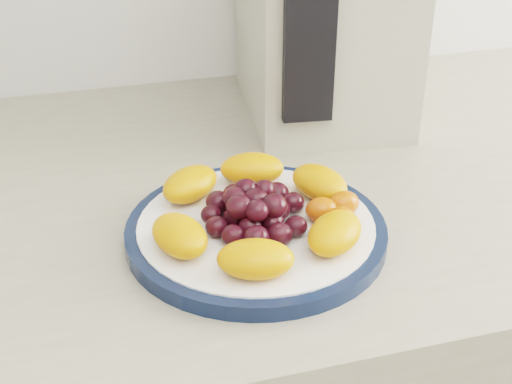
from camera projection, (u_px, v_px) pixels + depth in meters
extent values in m
cylinder|color=#101C37|center=(256.00, 232.00, 0.66)|extent=(0.24, 0.24, 0.01)
cylinder|color=white|center=(256.00, 231.00, 0.66)|extent=(0.22, 0.22, 0.02)
cube|color=black|center=(310.00, 13.00, 0.73)|extent=(0.06, 0.02, 0.24)
ellipsoid|color=orange|center=(319.00, 183.00, 0.69)|extent=(0.06, 0.08, 0.03)
ellipsoid|color=orange|center=(252.00, 169.00, 0.71)|extent=(0.07, 0.05, 0.03)
ellipsoid|color=orange|center=(190.00, 184.00, 0.69)|extent=(0.08, 0.07, 0.03)
ellipsoid|color=orange|center=(180.00, 236.00, 0.61)|extent=(0.06, 0.07, 0.03)
ellipsoid|color=orange|center=(256.00, 259.00, 0.58)|extent=(0.07, 0.06, 0.03)
ellipsoid|color=orange|center=(335.00, 233.00, 0.61)|extent=(0.08, 0.07, 0.03)
ellipsoid|color=black|center=(256.00, 213.00, 0.65)|extent=(0.02, 0.02, 0.02)
ellipsoid|color=black|center=(278.00, 210.00, 0.65)|extent=(0.02, 0.02, 0.02)
ellipsoid|color=black|center=(261.00, 202.00, 0.67)|extent=(0.02, 0.02, 0.02)
ellipsoid|color=black|center=(240.00, 207.00, 0.66)|extent=(0.02, 0.02, 0.02)
ellipsoid|color=black|center=(234.00, 218.00, 0.64)|extent=(0.02, 0.02, 0.02)
ellipsoid|color=black|center=(250.00, 226.00, 0.63)|extent=(0.02, 0.02, 0.02)
ellipsoid|color=black|center=(273.00, 222.00, 0.64)|extent=(0.02, 0.02, 0.02)
ellipsoid|color=black|center=(293.00, 202.00, 0.67)|extent=(0.02, 0.02, 0.02)
ellipsoid|color=black|center=(277.00, 194.00, 0.68)|extent=(0.02, 0.02, 0.02)
ellipsoid|color=black|center=(255.00, 192.00, 0.68)|extent=(0.02, 0.02, 0.02)
ellipsoid|color=black|center=(234.00, 195.00, 0.68)|extent=(0.02, 0.02, 0.02)
ellipsoid|color=black|center=(218.00, 202.00, 0.67)|extent=(0.02, 0.02, 0.02)
ellipsoid|color=black|center=(211.00, 215.00, 0.65)|extent=(0.02, 0.02, 0.02)
ellipsoid|color=black|center=(217.00, 227.00, 0.63)|extent=(0.02, 0.02, 0.02)
ellipsoid|color=black|center=(233.00, 235.00, 0.62)|extent=(0.02, 0.02, 0.02)
ellipsoid|color=black|center=(257.00, 238.00, 0.61)|extent=(0.02, 0.02, 0.02)
ellipsoid|color=black|center=(280.00, 234.00, 0.62)|extent=(0.02, 0.02, 0.02)
ellipsoid|color=black|center=(296.00, 226.00, 0.63)|extent=(0.02, 0.02, 0.02)
ellipsoid|color=black|center=(256.00, 200.00, 0.64)|extent=(0.02, 0.02, 0.02)
ellipsoid|color=black|center=(264.00, 190.00, 0.66)|extent=(0.02, 0.02, 0.02)
ellipsoid|color=black|center=(246.00, 190.00, 0.66)|extent=(0.02, 0.02, 0.02)
ellipsoid|color=black|center=(234.00, 198.00, 0.64)|extent=(0.02, 0.02, 0.02)
ellipsoid|color=black|center=(239.00, 207.00, 0.63)|extent=(0.02, 0.02, 0.02)
ellipsoid|color=black|center=(257.00, 211.00, 0.62)|extent=(0.02, 0.02, 0.02)
ellipsoid|color=black|center=(274.00, 206.00, 0.63)|extent=(0.02, 0.02, 0.02)
ellipsoid|color=#D04812|center=(322.00, 210.00, 0.65)|extent=(0.03, 0.03, 0.02)
ellipsoid|color=#D04812|center=(344.00, 203.00, 0.66)|extent=(0.03, 0.03, 0.02)
ellipsoid|color=#D04812|center=(341.00, 219.00, 0.64)|extent=(0.04, 0.04, 0.02)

